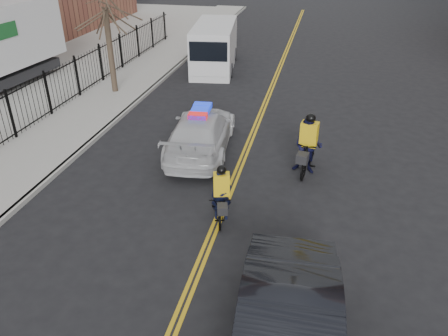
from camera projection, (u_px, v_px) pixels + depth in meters
name	position (u px, v px, depth m)	size (l,w,h in m)	color
ground	(213.00, 231.00, 12.10)	(120.00, 120.00, 0.00)	black
center_line_left	(256.00, 121.00, 18.94)	(0.10, 60.00, 0.01)	gold
center_line_right	(260.00, 122.00, 18.91)	(0.10, 60.00, 0.01)	gold
sidewalk	(99.00, 106.00, 20.34)	(3.00, 60.00, 0.15)	#989690
curb	(129.00, 109.00, 20.05)	(0.20, 60.00, 0.15)	#989690
iron_fence	(66.00, 85.00, 20.18)	(0.12, 28.00, 2.00)	black
street_tree	(107.00, 21.00, 20.40)	(3.20, 3.20, 4.80)	#382C21
police_cruiser	(201.00, 132.00, 16.11)	(2.61, 5.41, 1.68)	silver
cargo_van	(214.00, 48.00, 25.42)	(3.00, 6.32, 2.55)	silver
cyclist_near	(222.00, 200.00, 12.37)	(1.05, 1.84, 1.71)	black
cyclist_far	(307.00, 150.00, 14.65)	(1.06, 2.18, 2.13)	black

